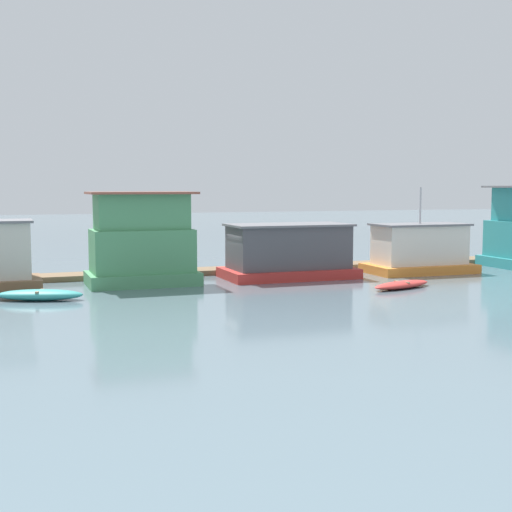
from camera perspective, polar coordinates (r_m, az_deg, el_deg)
The scene contains 7 objects.
ground_plane at distance 39.51m, azimuth -0.49°, elevation -1.89°, with size 200.00×200.00×0.00m, color slate.
dock_walkway at distance 42.64m, azimuth -1.98°, elevation -1.14°, with size 59.60×2.01×0.30m, color brown.
houseboat_green at distance 37.66m, azimuth -9.11°, elevation 1.07°, with size 5.70×3.42×4.87m.
houseboat_red at distance 40.18m, azimuth 2.62°, elevation 0.30°, with size 7.36×4.00×3.05m.
houseboat_orange at distance 43.67m, azimuth 12.95°, elevation 0.46°, with size 6.33×3.51×5.09m.
dinghy_teal at distance 33.71m, azimuth -16.91°, elevation -2.99°, with size 4.08×2.41×0.50m.
dinghy_red at distance 36.79m, azimuth 11.59°, elevation -2.26°, with size 4.03×2.30×0.37m.
Camera 1 is at (-12.97, -36.97, 5.13)m, focal length 50.00 mm.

